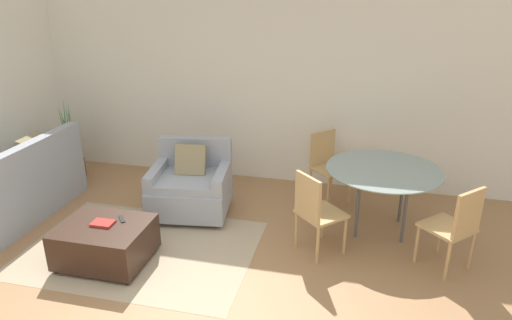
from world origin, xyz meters
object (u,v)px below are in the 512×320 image
dining_table (383,175)px  dining_chair_near_right (456,224)px  potted_plant (72,158)px  book_stack (103,223)px  ottoman (106,241)px  armchair (191,186)px  dining_chair_near_left (315,209)px  tv_remote_primary (122,219)px  couch (6,197)px  dining_chair_far_left (327,161)px

dining_table → dining_chair_near_right: dining_chair_near_right is taller
potted_plant → dining_chair_near_right: 5.15m
book_stack → ottoman: bearing=-49.5°
ottoman → dining_chair_near_right: bearing=10.7°
armchair → potted_plant: size_ratio=0.88×
dining_table → dining_chair_near_left: size_ratio=1.41×
tv_remote_primary → potted_plant: (-1.74, 1.71, -0.13)m
couch → dining_chair_far_left: couch is taller
ottoman → dining_table: dining_table is taller
potted_plant → dining_table: (4.32, -0.54, 0.39)m
couch → armchair: 2.15m
couch → dining_table: size_ratio=1.66×
potted_plant → tv_remote_primary: bearing=-44.4°
dining_table → dining_chair_near_right: 0.97m
ottoman → potted_plant: potted_plant is taller
potted_plant → dining_chair_near_right: bearing=-13.7°
tv_remote_primary → dining_chair_near_right: bearing=8.5°
couch → dining_chair_far_left: size_ratio=2.33×
couch → dining_chair_far_left: (3.58, 1.52, 0.19)m
couch → ottoman: size_ratio=2.44×
tv_remote_primary → dining_table: dining_table is taller
dining_table → dining_chair_near_right: size_ratio=1.41×
potted_plant → dining_table: bearing=-7.1°
dining_chair_near_right → dining_chair_near_left: bearing=180.0°
couch → dining_table: bearing=11.3°
couch → potted_plant: (-0.07, 1.39, -0.03)m
dining_table → dining_chair_near_left: bearing=-135.0°
tv_remote_primary → dining_chair_near_left: dining_chair_near_left is taller
couch → dining_chair_near_left: couch is taller
couch → ottoman: couch is taller
dining_chair_near_left → dining_chair_far_left: size_ratio=1.00×
tv_remote_primary → dining_chair_near_right: size_ratio=0.17×
book_stack → dining_table: size_ratio=0.17×
couch → ottoman: 1.62m
couch → dining_chair_far_left: 3.90m
tv_remote_primary → dining_chair_far_left: (1.91, 1.84, 0.10)m
dining_chair_far_left → tv_remote_primary: bearing=-136.1°
tv_remote_primary → dining_table: (2.58, 1.16, 0.26)m
tv_remote_primary → dining_table: size_ratio=0.12×
couch → dining_chair_near_left: (3.58, 0.17, 0.19)m
dining_chair_far_left → armchair: bearing=-153.9°
armchair → tv_remote_primary: bearing=-107.4°
dining_table → dining_chair_near_left: (-0.67, -0.67, -0.16)m
ottoman → dining_table: (2.70, 1.31, 0.45)m
armchair → dining_chair_far_left: dining_chair_far_left is taller
book_stack → dining_chair_far_left: (2.04, 1.97, 0.09)m
armchair → tv_remote_primary: size_ratio=6.78×
dining_chair_near_right → tv_remote_primary: bearing=-171.5°
dining_chair_near_right → couch: bearing=-178.0°
armchair → dining_chair_near_left: bearing=-20.2°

